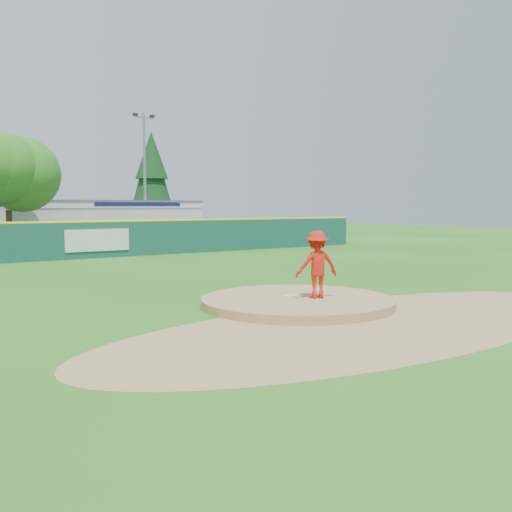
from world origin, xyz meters
TOP-DOWN VIEW (x-y plane):
  - ground at (0.00, 0.00)m, footprint 120.00×120.00m
  - pitchers_mound at (0.00, 0.00)m, footprint 5.50×5.50m
  - pitching_rubber at (0.00, 0.30)m, footprint 0.60×0.15m
  - infield_dirt_arc at (0.00, -3.00)m, footprint 15.40×15.40m
  - parking_lot at (0.00, 27.00)m, footprint 44.00×16.00m
  - pitcher at (0.39, -0.38)m, footprint 1.40×1.08m
  - van at (1.03, 23.50)m, footprint 4.77×3.45m
  - pool_building_grp at (6.00, 31.99)m, footprint 15.20×8.20m
  - fence_banners at (-4.09, 17.92)m, footprint 13.62×0.04m
  - outfield_fence at (0.00, 18.00)m, footprint 40.00×0.14m
  - deciduous_tree at (-2.00, 25.00)m, footprint 5.60×5.60m
  - conifer_tree at (13.00, 36.00)m, footprint 4.40×4.40m
  - light_pole_right at (9.00, 29.00)m, footprint 1.75×0.25m

SIDE VIEW (x-z plane):
  - ground at x=0.00m, z-range 0.00..0.00m
  - pitchers_mound at x=0.00m, z-range -0.25..0.25m
  - infield_dirt_arc at x=0.00m, z-range 0.00..0.01m
  - parking_lot at x=0.00m, z-range 0.00..0.02m
  - pitching_rubber at x=0.00m, z-range 0.25..0.29m
  - van at x=1.03m, z-range 0.02..1.23m
  - fence_banners at x=-4.09m, z-range 0.40..1.60m
  - outfield_fence at x=0.00m, z-range 0.05..2.12m
  - pitcher at x=0.39m, z-range 0.25..2.15m
  - pool_building_grp at x=6.00m, z-range 0.01..3.32m
  - deciduous_tree at x=-2.00m, z-range 0.87..8.23m
  - conifer_tree at x=13.00m, z-range 0.79..10.29m
  - light_pole_right at x=9.00m, z-range 0.54..10.54m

